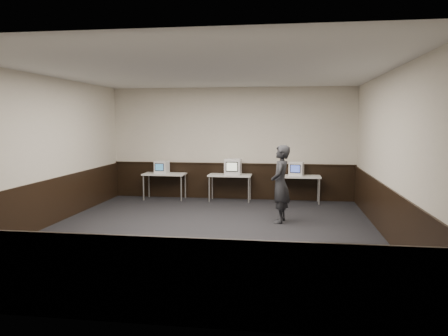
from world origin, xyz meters
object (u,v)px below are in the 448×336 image
Objects in this scene: emac_left at (162,167)px; emac_center at (233,167)px; desk_center at (230,177)px; desk_right at (298,178)px; person at (280,184)px; emac_right at (296,169)px; desk_left at (164,176)px.

emac_left is 2.07m from emac_center.
desk_center and desk_right have the same top height.
desk_center is 0.70× the size of person.
emac_right is 0.27× the size of person.
emac_left reaches higher than desk_left.
emac_center reaches higher than desk_center.
emac_center reaches higher than emac_left.
desk_center is 1.00× the size of desk_right.
emac_right is at bearing 5.15° from emac_left.
desk_center is 2.62× the size of emac_right.
emac_right reaches higher than desk_center.
emac_left is 0.83× the size of emac_center.
person is (-0.46, -2.43, 0.18)m from desk_right.
emac_left is at bearing -119.42° from person.
desk_left is 0.70× the size of person.
person is at bearing -100.66° from desk_right.
emac_center is at bearing -9.89° from desk_center.
desk_center is at bearing -168.53° from emac_right.
desk_left is 2.01m from emac_center.
emac_right is (1.75, 0.06, -0.03)m from emac_center.
emac_left is at bearing 179.35° from desk_center.
emac_left is (-1.98, 0.02, 0.25)m from desk_center.
desk_left is 2.93× the size of emac_left.
desk_center is 0.31m from emac_center.
desk_left is at bearing 180.00° from desk_center.
desk_right is 2.62× the size of emac_right.
desk_right is 1.84m from emac_center.
desk_left is 0.26m from emac_left.
desk_center is 2.45× the size of emac_center.
emac_left is at bearing -169.55° from emac_right.
emac_center is (-1.81, -0.02, 0.30)m from desk_right.
desk_left and desk_right have the same top height.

